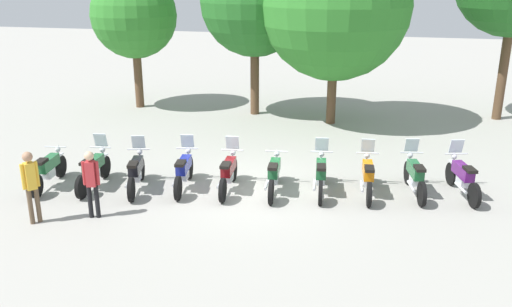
# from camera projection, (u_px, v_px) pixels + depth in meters

# --- Properties ---
(ground_plane) EXTENTS (80.00, 80.00, 0.00)m
(ground_plane) POSITION_uv_depth(u_px,v_px,m) (252.00, 190.00, 14.62)
(ground_plane) COLOR #9E9B93
(motorcycle_0) EXTENTS (0.64, 2.18, 0.99)m
(motorcycle_0) POSITION_uv_depth(u_px,v_px,m) (49.00, 169.00, 14.75)
(motorcycle_0) COLOR black
(motorcycle_0) RESTS_ON ground_plane
(motorcycle_1) EXTENTS (0.62, 2.19, 1.37)m
(motorcycle_1) POSITION_uv_depth(u_px,v_px,m) (94.00, 169.00, 14.72)
(motorcycle_1) COLOR black
(motorcycle_1) RESTS_ON ground_plane
(motorcycle_2) EXTENTS (0.81, 2.13, 1.37)m
(motorcycle_2) POSITION_uv_depth(u_px,v_px,m) (136.00, 171.00, 14.54)
(motorcycle_2) COLOR black
(motorcycle_2) RESTS_ON ground_plane
(motorcycle_3) EXTENTS (0.63, 2.18, 1.37)m
(motorcycle_3) POSITION_uv_depth(u_px,v_px,m) (184.00, 170.00, 14.63)
(motorcycle_3) COLOR black
(motorcycle_3) RESTS_ON ground_plane
(motorcycle_4) EXTENTS (0.62, 2.19, 1.37)m
(motorcycle_4) POSITION_uv_depth(u_px,v_px,m) (228.00, 172.00, 14.49)
(motorcycle_4) COLOR black
(motorcycle_4) RESTS_ON ground_plane
(motorcycle_5) EXTENTS (0.62, 2.19, 0.99)m
(motorcycle_5) POSITION_uv_depth(u_px,v_px,m) (274.00, 174.00, 14.37)
(motorcycle_5) COLOR black
(motorcycle_5) RESTS_ON ground_plane
(motorcycle_6) EXTENTS (0.62, 2.19, 1.37)m
(motorcycle_6) POSITION_uv_depth(u_px,v_px,m) (321.00, 174.00, 14.34)
(motorcycle_6) COLOR black
(motorcycle_6) RESTS_ON ground_plane
(motorcycle_7) EXTENTS (0.62, 2.19, 1.37)m
(motorcycle_7) POSITION_uv_depth(u_px,v_px,m) (368.00, 176.00, 14.23)
(motorcycle_7) COLOR black
(motorcycle_7) RESTS_ON ground_plane
(motorcycle_8) EXTENTS (0.68, 2.17, 1.37)m
(motorcycle_8) POSITION_uv_depth(u_px,v_px,m) (415.00, 175.00, 14.26)
(motorcycle_8) COLOR black
(motorcycle_8) RESTS_ON ground_plane
(motorcycle_9) EXTENTS (0.80, 2.14, 1.37)m
(motorcycle_9) POSITION_uv_depth(u_px,v_px,m) (462.00, 177.00, 14.17)
(motorcycle_9) COLOR black
(motorcycle_9) RESTS_ON ground_plane
(person_0) EXTENTS (0.41, 0.27, 1.68)m
(person_0) POSITION_uv_depth(u_px,v_px,m) (91.00, 179.00, 12.70)
(person_0) COLOR black
(person_0) RESTS_ON ground_plane
(person_1) EXTENTS (0.33, 0.37, 1.77)m
(person_1) POSITION_uv_depth(u_px,v_px,m) (31.00, 182.00, 12.40)
(person_1) COLOR brown
(person_1) RESTS_ON ground_plane
(tree_0) EXTENTS (3.62, 3.62, 5.77)m
(tree_0) POSITION_uv_depth(u_px,v_px,m) (134.00, 16.00, 22.59)
(tree_0) COLOR brown
(tree_0) RESTS_ON ground_plane
(tree_1) EXTENTS (4.34, 4.34, 6.74)m
(tree_1) POSITION_uv_depth(u_px,v_px,m) (255.00, 2.00, 21.22)
(tree_1) COLOR brown
(tree_1) RESTS_ON ground_plane
(tree_2) EXTENTS (5.59, 5.59, 7.31)m
(tree_2) POSITION_uv_depth(u_px,v_px,m) (336.00, 5.00, 19.81)
(tree_2) COLOR brown
(tree_2) RESTS_ON ground_plane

